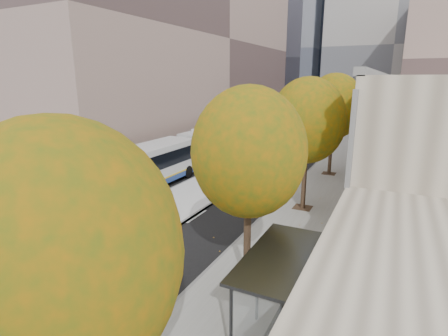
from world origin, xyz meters
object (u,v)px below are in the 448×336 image
Objects in this scene: cyclist at (123,275)px; distant_car at (268,134)px; bus_shelter at (285,269)px; bus_far at (196,149)px.

distant_car is (-6.88, 35.48, -0.12)m from cyclist.
bus_shelter is at bearing 3.91° from cyclist.
bus_far is (-13.44, 17.23, -0.49)m from bus_shelter.
distant_car is at bearing 97.11° from cyclist.
bus_shelter is 6.03m from cyclist.
bus_shelter is at bearing -85.17° from distant_car.
bus_shelter reaches higher than distant_car.
bus_far is 19.59m from cyclist.
cyclist is (7.63, -18.02, -0.87)m from bus_far.
cyclist reaches higher than distant_car.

